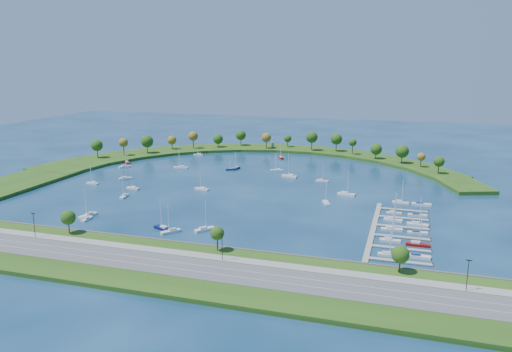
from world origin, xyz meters
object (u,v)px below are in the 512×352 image
(docked_boat_11, at_px, (421,204))
(moored_boat_9, at_px, (322,180))
(moored_boat_8, at_px, (231,169))
(moored_boat_10, at_px, (346,194))
(moored_boat_11, at_px, (92,183))
(moored_boat_20, at_px, (133,188))
(moored_boat_3, at_px, (87,218))
(docked_boat_8, at_px, (394,212))
(docked_boat_5, at_px, (417,233))
(docked_boat_9, at_px, (417,215))
(moored_boat_7, at_px, (236,168))
(moored_boat_16, at_px, (326,202))
(dock_system, at_px, (391,231))
(moored_boat_14, at_px, (124,196))
(moored_boat_19, at_px, (198,154))
(moored_boat_12, at_px, (88,215))
(docked_boat_3, at_px, (418,244))
(docked_boat_7, at_px, (417,224))
(docked_boat_1, at_px, (418,256))
(docked_boat_4, at_px, (392,229))
(moored_boat_4, at_px, (281,157))
(docked_boat_2, at_px, (390,240))
(harbor_tower, at_px, (273,145))
(moored_boat_18, at_px, (163,228))
(moored_boat_17, at_px, (202,188))
(moored_boat_1, at_px, (277,170))
(moored_boat_6, at_px, (205,229))
(docked_boat_0, at_px, (388,254))
(docked_boat_6, at_px, (393,219))
(moored_boat_5, at_px, (125,178))
(moored_boat_21, at_px, (171,231))
(moored_boat_13, at_px, (181,167))
(moored_boat_0, at_px, (290,176))
(moored_boat_15, at_px, (125,166))

(docked_boat_11, bearing_deg, moored_boat_9, 148.72)
(moored_boat_8, distance_m, moored_boat_10, 90.78)
(moored_boat_11, xyz_separation_m, moored_boat_20, (28.80, -3.39, 0.02))
(moored_boat_3, bearing_deg, docked_boat_8, -73.92)
(docked_boat_5, relative_size, docked_boat_9, 0.95)
(moored_boat_7, bearing_deg, moored_boat_16, 57.01)
(dock_system, distance_m, moored_boat_11, 173.86)
(moored_boat_14, xyz_separation_m, moored_boat_19, (-11.25, 122.06, -0.03))
(moored_boat_12, bearing_deg, docked_boat_3, 107.61)
(moored_boat_7, height_order, docked_boat_7, docked_boat_7)
(docked_boat_1, height_order, docked_boat_5, docked_boat_1)
(moored_boat_7, relative_size, docked_boat_4, 0.90)
(moored_boat_12, bearing_deg, dock_system, 113.75)
(moored_boat_4, bearing_deg, moored_boat_8, 125.69)
(moored_boat_8, relative_size, docked_boat_2, 0.82)
(moored_boat_4, height_order, moored_boat_12, moored_boat_12)
(harbor_tower, xyz_separation_m, moored_boat_9, (57.21, -96.70, -3.32))
(docked_boat_3, bearing_deg, moored_boat_18, -173.07)
(dock_system, bearing_deg, moored_boat_4, 120.81)
(moored_boat_17, height_order, moored_boat_20, moored_boat_17)
(moored_boat_1, xyz_separation_m, moored_boat_16, (43.70, -66.55, -0.00))
(moored_boat_6, distance_m, docked_boat_0, 76.02)
(moored_boat_6, relative_size, docked_boat_6, 1.08)
(moored_boat_6, distance_m, docked_boat_3, 86.68)
(moored_boat_1, bearing_deg, docked_boat_0, 99.74)
(dock_system, relative_size, docked_boat_1, 8.94)
(moored_boat_4, bearing_deg, moored_boat_5, 110.98)
(docked_boat_0, bearing_deg, harbor_tower, 114.08)
(docked_boat_1, bearing_deg, harbor_tower, 122.56)
(moored_boat_5, xyz_separation_m, moored_boat_21, (70.60, -79.48, 0.02))
(moored_boat_19, xyz_separation_m, docked_boat_6, (148.56, -121.25, 0.04))
(moored_boat_1, bearing_deg, moored_boat_7, -16.14)
(moored_boat_1, xyz_separation_m, docked_boat_5, (87.45, -99.91, -0.30))
(moored_boat_4, distance_m, moored_boat_13, 76.95)
(moored_boat_5, relative_size, moored_boat_6, 0.90)
(moored_boat_16, height_order, docked_boat_5, moored_boat_16)
(moored_boat_4, relative_size, moored_boat_10, 0.88)
(moored_boat_3, xyz_separation_m, moored_boat_7, (28.19, 122.51, 0.03))
(moored_boat_12, xyz_separation_m, moored_boat_16, (101.71, 53.79, -0.05))
(moored_boat_8, bearing_deg, moored_boat_13, -23.24)
(moored_boat_16, bearing_deg, moored_boat_3, 96.35)
(dock_system, relative_size, moored_boat_3, 7.61)
(moored_boat_14, relative_size, moored_boat_16, 1.01)
(moored_boat_0, relative_size, docked_boat_3, 1.08)
(moored_boat_13, height_order, moored_boat_18, moored_boat_13)
(moored_boat_6, relative_size, moored_boat_15, 1.07)
(docked_boat_4, bearing_deg, moored_boat_5, 153.85)
(moored_boat_3, relative_size, moored_boat_16, 0.90)
(moored_boat_7, distance_m, moored_boat_15, 75.67)
(moored_boat_7, height_order, docked_boat_2, docked_boat_2)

